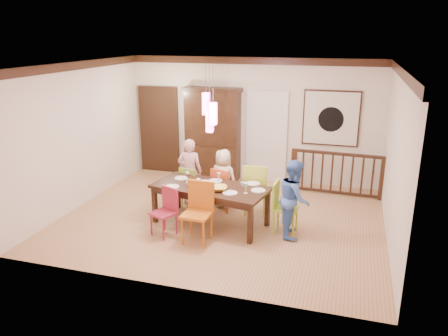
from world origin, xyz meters
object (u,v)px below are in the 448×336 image
(chair_far_left, at_px, (192,184))
(person_far_left, at_px, (190,172))
(chair_end_right, at_px, (286,204))
(balustrade, at_px, (337,173))
(china_hutch, at_px, (213,134))
(dining_table, at_px, (210,190))
(person_far_mid, at_px, (223,178))
(person_end_right, at_px, (294,198))

(chair_far_left, height_order, person_far_left, person_far_left)
(chair_end_right, distance_m, balustrade, 2.36)
(balustrade, bearing_deg, china_hutch, 176.59)
(china_hutch, relative_size, balustrade, 1.09)
(chair_end_right, relative_size, china_hutch, 0.42)
(dining_table, bearing_deg, chair_end_right, 12.30)
(person_far_left, relative_size, person_far_mid, 1.15)
(person_far_left, xyz_separation_m, person_end_right, (2.27, -0.88, -0.01))
(dining_table, bearing_deg, person_far_mid, 101.81)
(person_far_mid, relative_size, person_end_right, 0.88)
(person_far_mid, bearing_deg, person_end_right, 162.12)
(chair_end_right, xyz_separation_m, balustrade, (0.77, 2.22, -0.04))
(balustrade, relative_size, person_far_mid, 1.67)
(china_hutch, distance_m, balustrade, 3.05)
(chair_far_left, distance_m, person_far_left, 0.28)
(person_end_right, bearing_deg, chair_far_left, 62.00)
(chair_far_left, relative_size, person_far_mid, 0.71)
(person_far_left, bearing_deg, dining_table, 122.68)
(chair_far_left, height_order, person_end_right, person_end_right)
(chair_far_left, bearing_deg, chair_end_right, 176.54)
(person_far_mid, distance_m, person_end_right, 1.81)
(person_far_mid, bearing_deg, china_hutch, -53.39)
(chair_end_right, relative_size, balustrade, 0.46)
(balustrade, bearing_deg, person_end_right, -101.98)
(chair_far_left, bearing_deg, person_end_right, 176.17)
(dining_table, height_order, person_end_right, person_end_right)
(dining_table, bearing_deg, person_end_right, 9.72)
(chair_end_right, height_order, china_hutch, china_hutch)
(dining_table, bearing_deg, balustrade, 56.69)
(china_hutch, relative_size, person_far_mid, 1.82)
(chair_far_left, xyz_separation_m, person_far_mid, (0.60, 0.18, 0.11))
(dining_table, distance_m, chair_end_right, 1.40)
(dining_table, relative_size, chair_end_right, 2.40)
(chair_far_left, relative_size, chair_end_right, 0.91)
(person_far_left, height_order, person_end_right, person_far_left)
(person_end_right, bearing_deg, balustrade, -24.66)
(dining_table, distance_m, balustrade, 3.14)
(dining_table, bearing_deg, china_hutch, 117.28)
(chair_end_right, height_order, balustrade, balustrade)
(china_hutch, bearing_deg, person_end_right, -48.36)
(dining_table, xyz_separation_m, balustrade, (2.16, 2.28, -0.17))
(china_hutch, relative_size, person_end_right, 1.61)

